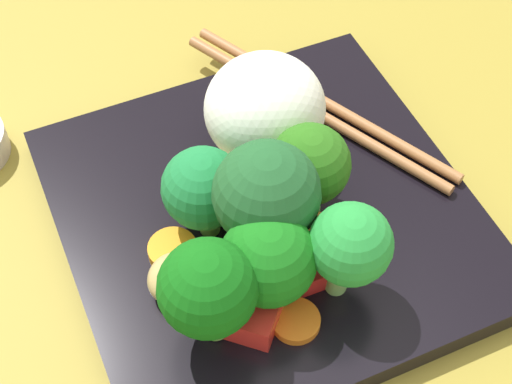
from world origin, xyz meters
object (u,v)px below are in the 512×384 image
rice_mound (265,109)px  carrot_slice_0 (209,268)px  square_plate (267,217)px  chopstick_pair (317,105)px  broccoli_floret_3 (203,189)px

rice_mound → carrot_slice_0: 10.32cm
square_plate → chopstick_pair: size_ratio=1.22×
square_plate → carrot_slice_0: size_ratio=7.55×
square_plate → chopstick_pair: (6.18, -6.28, 1.15)cm
square_plate → carrot_slice_0: 5.58cm
broccoli_floret_3 → carrot_slice_0: 4.43cm
square_plate → carrot_slice_0: bearing=119.5°
square_plate → chopstick_pair: bearing=-45.5°
square_plate → chopstick_pair: chopstick_pair is taller
square_plate → broccoli_floret_3: size_ratio=4.15×
square_plate → broccoli_floret_3: 5.52cm
carrot_slice_0 → chopstick_pair: 14.15cm
rice_mound → chopstick_pair: bearing=-71.3°
chopstick_pair → carrot_slice_0: bearing=101.4°
broccoli_floret_3 → chopstick_pair: bearing=-60.4°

